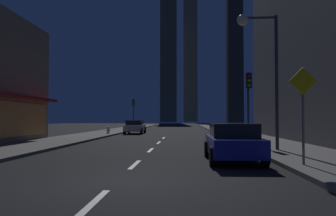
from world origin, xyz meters
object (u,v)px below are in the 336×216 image
Objects in this scene: car_parked_near at (233,142)px; traffic_light_far_left at (133,107)px; fire_hydrant_far_left at (108,130)px; street_lamp_right at (259,48)px; car_parked_far at (135,127)px; traffic_light_near_right at (249,92)px; pedestrian_crossing_sign at (303,107)px.

car_parked_near is 1.01× the size of traffic_light_far_left.
fire_hydrant_far_left is 20.23m from street_lamp_right.
traffic_light_far_left is (-9.10, 32.68, 2.45)m from car_parked_near.
car_parked_near reaches higher than fire_hydrant_far_left.
car_parked_far is at bearing 108.13° from car_parked_near.
fire_hydrant_far_left is 0.10× the size of street_lamp_right.
car_parked_near is at bearing -106.10° from traffic_light_near_right.
car_parked_far is 6.48× the size of fire_hydrant_far_left.
pedestrian_crossing_sign is (0.22, -5.11, -3.05)m from street_lamp_right.
street_lamp_right is at bearing -92.09° from traffic_light_near_right.
traffic_light_far_left reaches higher than car_parked_far.
traffic_light_far_left is at bearing 112.85° from traffic_light_near_right.
street_lamp_right is at bearing 92.47° from pedestrian_crossing_sign.
fire_hydrant_far_left is 17.40m from traffic_light_near_right.
pedestrian_crossing_sign is (0.10, -8.40, -1.18)m from traffic_light_near_right.
traffic_light_near_right is 0.64× the size of street_lamp_right.
car_parked_near is 21.63m from fire_hydrant_far_left.
street_lamp_right reaches higher than car_parked_near.
traffic_light_far_left is at bearing 100.07° from car_parked_far.
street_lamp_right is at bearing -64.35° from car_parked_far.
traffic_light_near_right is at bearing 87.91° from street_lamp_right.
traffic_light_near_right and traffic_light_far_left have the same top height.
car_parked_far is 0.64× the size of street_lamp_right.
traffic_light_near_right is at bearing 90.68° from pedestrian_crossing_sign.
traffic_light_near_right is at bearing -67.15° from traffic_light_far_left.
fire_hydrant_far_left is at bearing 131.58° from traffic_light_near_right.
street_lamp_right is (10.88, -29.39, 1.87)m from traffic_light_far_left.
fire_hydrant_far_left is 13.54m from traffic_light_far_left.
traffic_light_far_left reaches higher than fire_hydrant_far_left.
street_lamp_right is at bearing 61.59° from car_parked_near.
car_parked_near is 6.48× the size of fire_hydrant_far_left.
car_parked_near is at bearing -118.41° from street_lamp_right.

